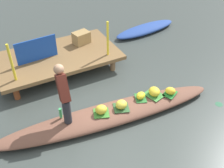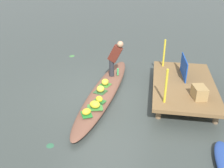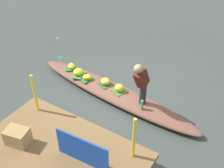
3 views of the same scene
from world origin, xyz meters
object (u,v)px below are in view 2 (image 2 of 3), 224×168
banana_bunch_4 (95,104)px  water_bottle (118,72)px  banana_bunch_0 (86,112)px  banana_bunch_3 (105,82)px  banana_bunch_1 (99,99)px  banana_bunch_2 (100,89)px  vendor_person (115,56)px  vendor_boat (104,91)px  market_banner (184,67)px  produce_crate (199,92)px

banana_bunch_4 → water_bottle: water_bottle is taller
banana_bunch_0 → water_bottle: bearing=169.7°
water_bottle → banana_bunch_3: bearing=-20.2°
banana_bunch_1 → banana_bunch_3: bearing=-178.5°
banana_bunch_1 → banana_bunch_2: size_ratio=0.95×
vendor_person → water_bottle: 0.59m
banana_bunch_1 → vendor_person: vendor_person is taller
banana_bunch_2 → banana_bunch_0: bearing=-5.2°
banana_bunch_2 → water_bottle: (-1.23, 0.34, 0.02)m
banana_bunch_1 → vendor_person: (-1.67, 0.18, 0.61)m
water_bottle → vendor_boat: bearing=-16.3°
banana_bunch_4 → market_banner: 3.10m
banana_bunch_0 → water_bottle: size_ratio=1.03×
vendor_boat → banana_bunch_0: bearing=-0.4°
banana_bunch_4 → market_banner: market_banner is taller
market_banner → water_bottle: bearing=-97.6°
vendor_person → market_banner: vendor_person is taller
vendor_boat → banana_bunch_0: (1.48, -0.16, 0.21)m
banana_bunch_2 → produce_crate: produce_crate is taller
banana_bunch_1 → vendor_person: size_ratio=0.20×
banana_bunch_2 → water_bottle: bearing=164.8°
vendor_boat → banana_bunch_4: 1.15m
banana_bunch_2 → market_banner: bearing=114.3°
vendor_person → market_banner: (0.05, 2.15, -0.20)m
produce_crate → banana_bunch_2: bearing=-95.1°
banana_bunch_0 → banana_bunch_2: (-1.21, 0.11, 0.01)m
produce_crate → market_banner: bearing=-167.3°
vendor_boat → banana_bunch_1: size_ratio=20.68×
vendor_boat → banana_bunch_3: 0.30m
banana_bunch_1 → banana_bunch_2: bearing=-172.2°
banana_bunch_4 → banana_bunch_0: bearing=-21.7°
vendor_boat → water_bottle: size_ratio=21.47×
water_bottle → banana_bunch_0: bearing=-10.3°
banana_bunch_2 → banana_bunch_3: banana_bunch_3 is taller
banana_bunch_1 → market_banner: size_ratio=0.23×
water_bottle → market_banner: size_ratio=0.22×
banana_bunch_2 → banana_bunch_4: (0.87, 0.03, 0.00)m
banana_bunch_3 → vendor_person: (-0.68, 0.20, 0.59)m
market_banner → banana_bunch_4: bearing=-54.2°
banana_bunch_4 → produce_crate: bearing=103.1°
vendor_boat → produce_crate: produce_crate is taller
water_bottle → market_banner: market_banner is taller
banana_bunch_1 → banana_bunch_4: size_ratio=0.83×
banana_bunch_4 → banana_bunch_2: bearing=-178.2°
banana_bunch_2 → vendor_person: vendor_person is taller
vendor_boat → market_banner: bearing=115.2°
banana_bunch_3 → market_banner: bearing=105.1°
banana_bunch_0 → banana_bunch_3: 1.67m
banana_bunch_3 → banana_bunch_4: banana_bunch_3 is taller
banana_bunch_0 → banana_bunch_1: size_ratio=0.99×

